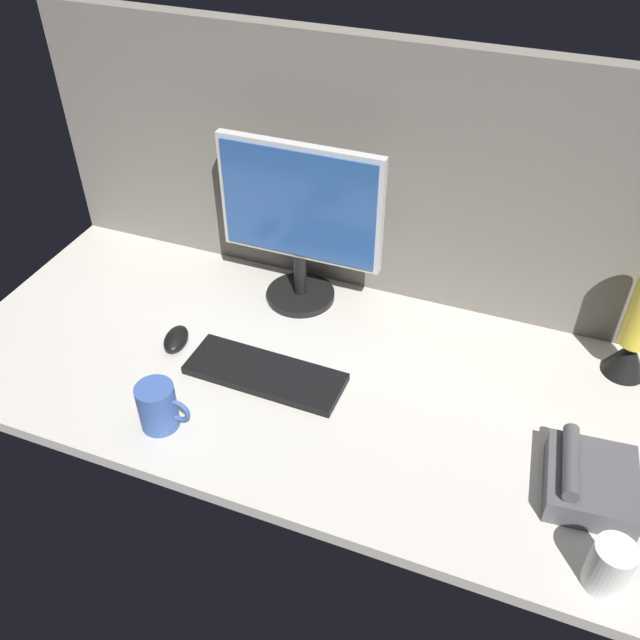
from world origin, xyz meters
TOP-DOWN VIEW (x-y plane):
  - ground_plane at (0.00, 0.00)cm, footprint 180.00×80.00cm
  - cubicle_wall_back at (0.00, 37.50)cm, footprint 180.00×5.00cm
  - monitor at (-16.57, 25.13)cm, footprint 41.72×18.00cm
  - keyboard at (-12.84, -6.36)cm, footprint 37.29×13.85cm
  - mouse at (-37.84, -3.74)cm, footprint 7.67×10.64cm
  - mug_ceramic_white at (63.33, -31.97)cm, footprint 7.34×7.34cm
  - mug_ceramic_blue at (-27.64, -27.64)cm, footprint 11.98×8.27cm
  - lava_lamp at (64.60, 25.32)cm, footprint 10.08×10.08cm
  - desk_phone at (59.12, -12.99)cm, footprint 18.55×20.37cm

SIDE VIEW (x-z plane):
  - ground_plane at x=0.00cm, z-range -3.00..0.00cm
  - keyboard at x=-12.84cm, z-range 0.00..2.00cm
  - mouse at x=-37.84cm, z-range 0.00..3.40cm
  - desk_phone at x=59.12cm, z-range -1.21..7.59cm
  - mug_ceramic_white at x=63.33cm, z-range 0.00..10.39cm
  - mug_ceramic_blue at x=-27.64cm, z-range 0.02..10.98cm
  - lava_lamp at x=64.60cm, z-range -2.66..30.34cm
  - monitor at x=-16.57cm, z-range 2.28..45.66cm
  - cubicle_wall_back at x=0.00cm, z-range 0.00..65.49cm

